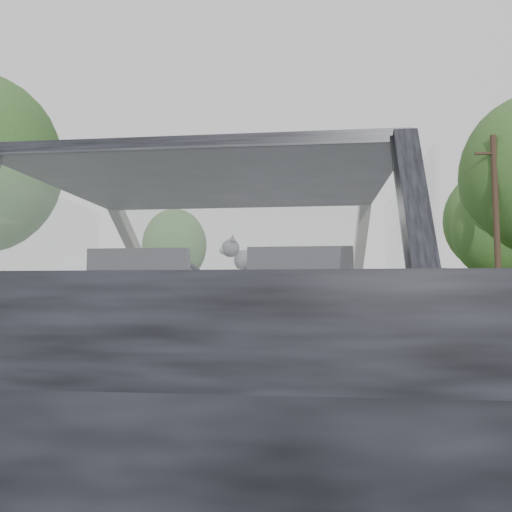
% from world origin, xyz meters
% --- Properties ---
extents(ground, '(140.00, 140.00, 0.00)m').
position_xyz_m(ground, '(0.00, 0.00, 0.00)').
color(ground, black).
rests_on(ground, ground).
extents(subject_car, '(1.80, 4.00, 1.45)m').
position_xyz_m(subject_car, '(0.00, 0.00, 0.72)').
color(subject_car, black).
rests_on(subject_car, ground).
extents(dashboard, '(1.58, 0.45, 0.30)m').
position_xyz_m(dashboard, '(0.00, 0.62, 0.85)').
color(dashboard, black).
rests_on(dashboard, subject_car).
extents(driver_seat, '(0.50, 0.72, 0.42)m').
position_xyz_m(driver_seat, '(-0.40, -0.29, 0.88)').
color(driver_seat, black).
rests_on(driver_seat, subject_car).
extents(passenger_seat, '(0.50, 0.72, 0.42)m').
position_xyz_m(passenger_seat, '(0.40, -0.29, 0.88)').
color(passenger_seat, black).
rests_on(passenger_seat, subject_car).
extents(steering_wheel, '(0.36, 0.36, 0.04)m').
position_xyz_m(steering_wheel, '(-0.40, 0.33, 0.92)').
color(steering_wheel, black).
rests_on(steering_wheel, dashboard).
extents(cat, '(0.63, 0.31, 0.27)m').
position_xyz_m(cat, '(0.17, 0.63, 1.09)').
color(cat, '#96969F').
rests_on(cat, dashboard).
extents(guardrail, '(0.05, 90.00, 0.32)m').
position_xyz_m(guardrail, '(4.30, 10.00, 0.58)').
color(guardrail, gray).
rests_on(guardrail, ground).
extents(other_car, '(2.00, 4.88, 1.60)m').
position_xyz_m(other_car, '(0.08, 25.21, 0.80)').
color(other_car, silver).
rests_on(other_car, ground).
extents(highway_sign, '(0.24, 1.03, 2.57)m').
position_xyz_m(highway_sign, '(6.81, 24.06, 1.28)').
color(highway_sign, '#1A6129').
rests_on(highway_sign, ground).
extents(utility_pole, '(0.26, 0.26, 7.31)m').
position_xyz_m(utility_pole, '(7.81, 17.79, 3.65)').
color(utility_pole, '#31261B').
rests_on(utility_pole, ground).
extents(tree_2, '(5.09, 5.09, 5.98)m').
position_xyz_m(tree_2, '(8.93, 21.01, 2.99)').
color(tree_2, '#2D5323').
rests_on(tree_2, ground).
extents(tree_3, '(8.24, 8.24, 9.97)m').
position_xyz_m(tree_3, '(13.80, 36.02, 4.98)').
color(tree_3, '#2D5323').
rests_on(tree_3, ground).
extents(tree_6, '(5.15, 5.15, 6.46)m').
position_xyz_m(tree_6, '(-8.58, 29.47, 3.23)').
color(tree_6, '#2D5323').
rests_on(tree_6, ground).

